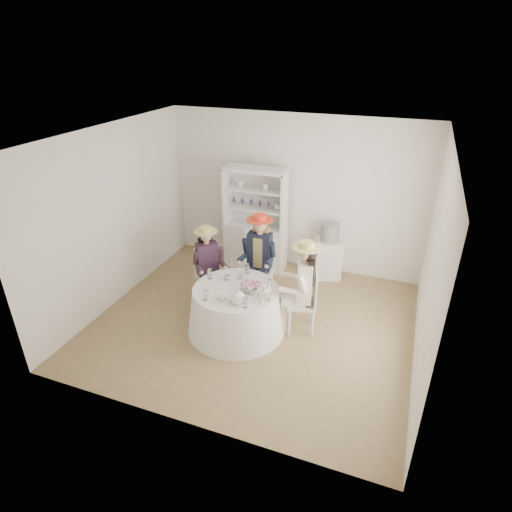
% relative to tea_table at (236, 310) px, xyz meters
% --- Properties ---
extents(ground, '(4.50, 4.50, 0.00)m').
position_rel_tea_table_xyz_m(ground, '(0.17, 0.25, -0.34)').
color(ground, olive).
rests_on(ground, ground).
extents(ceiling, '(4.50, 4.50, 0.00)m').
position_rel_tea_table_xyz_m(ceiling, '(0.17, 0.25, 2.36)').
color(ceiling, white).
rests_on(ceiling, wall_back).
extents(wall_back, '(4.50, 0.00, 4.50)m').
position_rel_tea_table_xyz_m(wall_back, '(0.17, 2.25, 1.01)').
color(wall_back, silver).
rests_on(wall_back, ground).
extents(wall_front, '(4.50, 0.00, 4.50)m').
position_rel_tea_table_xyz_m(wall_front, '(0.17, -1.75, 1.01)').
color(wall_front, silver).
rests_on(wall_front, ground).
extents(wall_left, '(0.00, 4.50, 4.50)m').
position_rel_tea_table_xyz_m(wall_left, '(-2.08, 0.25, 1.01)').
color(wall_left, silver).
rests_on(wall_left, ground).
extents(wall_right, '(0.00, 4.50, 4.50)m').
position_rel_tea_table_xyz_m(wall_right, '(2.42, 0.25, 1.01)').
color(wall_right, silver).
rests_on(wall_right, ground).
extents(tea_table, '(1.39, 1.39, 0.68)m').
position_rel_tea_table_xyz_m(tea_table, '(0.00, 0.00, 0.00)').
color(tea_table, white).
rests_on(tea_table, ground).
extents(hutch, '(1.11, 0.49, 1.83)m').
position_rel_tea_table_xyz_m(hutch, '(-0.43, 1.93, 0.31)').
color(hutch, silver).
rests_on(hutch, ground).
extents(side_table, '(0.56, 0.56, 0.68)m').
position_rel_tea_table_xyz_m(side_table, '(0.88, 2.00, 0.00)').
color(side_table, silver).
rests_on(side_table, ground).
extents(hatbox, '(0.40, 0.40, 0.30)m').
position_rel_tea_table_xyz_m(hatbox, '(0.88, 2.00, 0.50)').
color(hatbox, black).
rests_on(hatbox, side_table).
extents(guest_left, '(0.53, 0.53, 1.26)m').
position_rel_tea_table_xyz_m(guest_left, '(-0.71, 0.58, 0.37)').
color(guest_left, silver).
rests_on(guest_left, ground).
extents(guest_mid, '(0.52, 0.54, 1.42)m').
position_rel_tea_table_xyz_m(guest_mid, '(0.01, 0.92, 0.47)').
color(guest_mid, silver).
rests_on(guest_mid, ground).
extents(guest_right, '(0.56, 0.53, 1.40)m').
position_rel_tea_table_xyz_m(guest_right, '(0.86, 0.33, 0.45)').
color(guest_right, silver).
rests_on(guest_right, ground).
extents(spare_chair, '(0.44, 0.44, 0.91)m').
position_rel_tea_table_xyz_m(spare_chair, '(-0.60, 1.64, 0.15)').
color(spare_chair, silver).
rests_on(spare_chair, ground).
extents(teacup_a, '(0.08, 0.08, 0.07)m').
position_rel_tea_table_xyz_m(teacup_a, '(-0.21, 0.18, 0.38)').
color(teacup_a, white).
rests_on(teacup_a, tea_table).
extents(teacup_b, '(0.09, 0.09, 0.07)m').
position_rel_tea_table_xyz_m(teacup_b, '(-0.04, 0.27, 0.38)').
color(teacup_b, white).
rests_on(teacup_b, tea_table).
extents(teacup_c, '(0.09, 0.09, 0.06)m').
position_rel_tea_table_xyz_m(teacup_c, '(0.25, 0.16, 0.37)').
color(teacup_c, white).
rests_on(teacup_c, tea_table).
extents(flower_bowl, '(0.26, 0.26, 0.06)m').
position_rel_tea_table_xyz_m(flower_bowl, '(0.23, 0.00, 0.37)').
color(flower_bowl, white).
rests_on(flower_bowl, tea_table).
extents(flower_arrangement, '(0.18, 0.18, 0.07)m').
position_rel_tea_table_xyz_m(flower_arrangement, '(0.20, 0.01, 0.43)').
color(flower_arrangement, '#D46A97').
rests_on(flower_arrangement, tea_table).
extents(table_teapot, '(0.27, 0.19, 0.20)m').
position_rel_tea_table_xyz_m(table_teapot, '(0.18, -0.33, 0.43)').
color(table_teapot, white).
rests_on(table_teapot, tea_table).
extents(sandwich_plate, '(0.24, 0.24, 0.05)m').
position_rel_tea_table_xyz_m(sandwich_plate, '(-0.07, -0.32, 0.36)').
color(sandwich_plate, white).
rests_on(sandwich_plate, tea_table).
extents(cupcake_stand, '(0.25, 0.25, 0.23)m').
position_rel_tea_table_xyz_m(cupcake_stand, '(0.47, -0.13, 0.43)').
color(cupcake_stand, white).
rests_on(cupcake_stand, tea_table).
extents(stemware_set, '(0.98, 0.94, 0.15)m').
position_rel_tea_table_xyz_m(stemware_set, '(0.00, 0.00, 0.42)').
color(stemware_set, white).
rests_on(stemware_set, tea_table).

